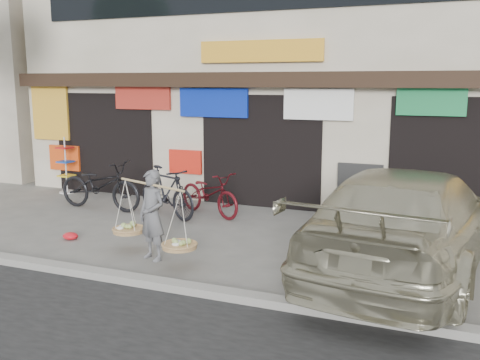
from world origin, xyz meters
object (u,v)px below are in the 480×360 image
at_px(bike_0, 100,185).
at_px(street_vendor, 152,219).
at_px(suv, 407,220).
at_px(bike_2, 209,193).
at_px(display_rack, 66,171).
at_px(bike_1, 167,192).

bearing_deg(bike_0, street_vendor, -129.65).
height_order(bike_0, suv, suv).
xyz_separation_m(bike_2, suv, (4.48, -2.15, 0.33)).
xyz_separation_m(street_vendor, suv, (4.06, 1.03, 0.12)).
bearing_deg(bike_2, suv, -90.85).
distance_m(bike_0, bike_2, 2.68).
bearing_deg(bike_0, display_rack, 60.27).
distance_m(street_vendor, suv, 4.19).
bearing_deg(display_rack, bike_1, -18.71).
bearing_deg(bike_1, street_vendor, -131.32).
relative_size(suv, display_rack, 3.93).
height_order(street_vendor, suv, suv).
height_order(street_vendor, bike_1, street_vendor).
xyz_separation_m(bike_1, suv, (5.29, -1.62, 0.26)).
distance_m(bike_2, display_rack, 4.74).
relative_size(bike_1, display_rack, 1.24).
height_order(street_vendor, display_rack, street_vendor).
bearing_deg(display_rack, bike_2, -9.46).
bearing_deg(bike_2, street_vendor, -147.64).
height_order(bike_1, display_rack, display_rack).
xyz_separation_m(bike_1, display_rack, (-3.87, 1.31, 0.04)).
height_order(bike_0, display_rack, display_rack).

